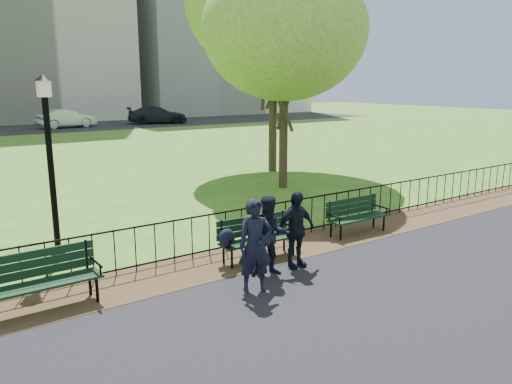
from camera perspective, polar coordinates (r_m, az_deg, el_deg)
ground at (r=9.09m, az=2.14°, el=-10.51°), size 120.00×120.00×0.00m
asphalt_path at (r=6.98m, az=20.11°, el=-18.84°), size 60.00×9.20×0.01m
dirt_strip at (r=10.24m, az=-2.94°, el=-7.74°), size 60.00×1.60×0.01m
iron_fence at (r=10.50m, az=-4.42°, el=-4.46°), size 24.06×0.06×1.00m
apartment_east at (r=63.45m, az=-5.45°, el=20.06°), size 20.00×15.00×24.00m
park_bench_main at (r=9.98m, az=-1.02°, el=-4.89°), size 1.83×0.61×0.96m
park_bench_left_a at (r=8.64m, az=-23.52°, el=-8.62°), size 1.84×0.60×1.04m
park_bench_right_a at (r=12.08m, az=11.31°, el=-2.26°), size 1.64×0.53×0.92m
lamppost at (r=10.63m, az=-22.44°, el=3.20°), size 0.33×0.33×3.69m
tree_near_e at (r=16.93m, az=3.30°, el=17.99°), size 5.36×5.36×7.47m
tree_mid_e at (r=20.31m, az=2.03°, el=21.03°), size 6.80×6.80×9.48m
person_left at (r=8.52m, az=-0.08°, el=-6.17°), size 0.69×0.58×1.63m
person_mid at (r=9.25m, az=1.63°, el=-5.03°), size 0.83×0.65×1.51m
person_right at (r=9.68m, az=4.54°, el=-4.29°), size 0.89×0.38×1.50m
sedan_silver at (r=42.47m, az=-20.84°, el=7.87°), size 4.61×2.21×1.46m
sedan_dark at (r=44.62m, az=-11.22°, el=8.63°), size 5.48×3.57×1.48m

